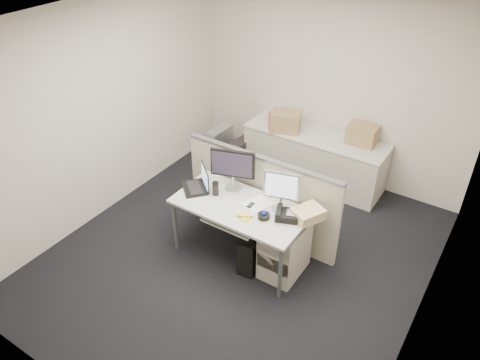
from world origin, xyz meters
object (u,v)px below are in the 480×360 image
Objects in this scene: monitor_main at (233,170)px; laptop at (194,179)px; desk_phone at (287,215)px; desk at (241,210)px.

monitor_main reaches higher than laptop.
laptop reaches higher than desk_phone.
monitor_main is at bearing 147.92° from desk_phone.
laptop is (-0.37, -0.24, -0.12)m from monitor_main.
desk_phone reaches higher than desk.
monitor_main is 0.46m from laptop.
monitor_main is at bearing 74.43° from laptop.
laptop is 1.16m from desk_phone.
desk is 6.21× the size of desk_phone.
monitor_main is at bearing 138.02° from desk.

